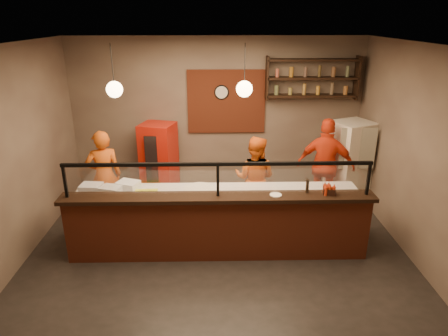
{
  "coord_description": "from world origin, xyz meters",
  "views": [
    {
      "loc": [
        -0.03,
        -5.68,
        3.56
      ],
      "look_at": [
        0.1,
        0.3,
        1.27
      ],
      "focal_mm": 32.0,
      "sensor_mm": 36.0,
      "label": 1
    }
  ],
  "objects_px": {
    "cook_right": "(326,166)",
    "pizza_dough": "(200,189)",
    "condiment_caddy": "(329,191)",
    "cook_left": "(104,176)",
    "wall_clock": "(222,92)",
    "red_cooler": "(159,159)",
    "cook_mid": "(255,178)",
    "pepper_mill": "(307,186)",
    "fridge": "(349,164)"
  },
  "relations": [
    {
      "from": "cook_right",
      "to": "pizza_dough",
      "type": "xyz_separation_m",
      "value": [
        -2.35,
        -1.02,
        -0.0
      ]
    },
    {
      "from": "condiment_caddy",
      "to": "cook_left",
      "type": "bearing_deg",
      "value": 160.18
    },
    {
      "from": "pizza_dough",
      "to": "cook_left",
      "type": "bearing_deg",
      "value": 157.04
    },
    {
      "from": "wall_clock",
      "to": "red_cooler",
      "type": "distance_m",
      "value": 1.9
    },
    {
      "from": "cook_right",
      "to": "condiment_caddy",
      "type": "height_order",
      "value": "cook_right"
    },
    {
      "from": "cook_left",
      "to": "cook_mid",
      "type": "height_order",
      "value": "cook_left"
    },
    {
      "from": "wall_clock",
      "to": "pepper_mill",
      "type": "height_order",
      "value": "wall_clock"
    },
    {
      "from": "cook_right",
      "to": "pepper_mill",
      "type": "height_order",
      "value": "cook_right"
    },
    {
      "from": "fridge",
      "to": "pepper_mill",
      "type": "height_order",
      "value": "fridge"
    },
    {
      "from": "condiment_caddy",
      "to": "pepper_mill",
      "type": "height_order",
      "value": "pepper_mill"
    },
    {
      "from": "wall_clock",
      "to": "pepper_mill",
      "type": "distance_m",
      "value": 3.1
    },
    {
      "from": "cook_right",
      "to": "fridge",
      "type": "height_order",
      "value": "cook_right"
    },
    {
      "from": "cook_left",
      "to": "red_cooler",
      "type": "height_order",
      "value": "cook_left"
    },
    {
      "from": "pizza_dough",
      "to": "red_cooler",
      "type": "bearing_deg",
      "value": 116.32
    },
    {
      "from": "red_cooler",
      "to": "pepper_mill",
      "type": "distance_m",
      "value": 3.5
    },
    {
      "from": "wall_clock",
      "to": "fridge",
      "type": "xyz_separation_m",
      "value": [
        2.5,
        -0.85,
        -1.26
      ]
    },
    {
      "from": "condiment_caddy",
      "to": "pizza_dough",
      "type": "bearing_deg",
      "value": 163.11
    },
    {
      "from": "pizza_dough",
      "to": "pepper_mill",
      "type": "distance_m",
      "value": 1.74
    },
    {
      "from": "pizza_dough",
      "to": "condiment_caddy",
      "type": "xyz_separation_m",
      "value": [
        1.96,
        -0.59,
        0.2
      ]
    },
    {
      "from": "cook_mid",
      "to": "fridge",
      "type": "distance_m",
      "value": 2.01
    },
    {
      "from": "wall_clock",
      "to": "condiment_caddy",
      "type": "bearing_deg",
      "value": -60.38
    },
    {
      "from": "wall_clock",
      "to": "pizza_dough",
      "type": "distance_m",
      "value": 2.49
    },
    {
      "from": "cook_left",
      "to": "cook_right",
      "type": "relative_size",
      "value": 0.93
    },
    {
      "from": "wall_clock",
      "to": "pizza_dough",
      "type": "xyz_separation_m",
      "value": [
        -0.4,
        -2.15,
        -1.19
      ]
    },
    {
      "from": "red_cooler",
      "to": "wall_clock",
      "type": "bearing_deg",
      "value": 28.92
    },
    {
      "from": "red_cooler",
      "to": "pizza_dough",
      "type": "xyz_separation_m",
      "value": [
        0.91,
        -1.84,
        0.14
      ]
    },
    {
      "from": "wall_clock",
      "to": "red_cooler",
      "type": "relative_size",
      "value": 0.2
    },
    {
      "from": "wall_clock",
      "to": "cook_left",
      "type": "relative_size",
      "value": 0.18
    },
    {
      "from": "fridge",
      "to": "red_cooler",
      "type": "bearing_deg",
      "value": 147.95
    },
    {
      "from": "cook_left",
      "to": "cook_mid",
      "type": "relative_size",
      "value": 1.07
    },
    {
      "from": "wall_clock",
      "to": "condiment_caddy",
      "type": "xyz_separation_m",
      "value": [
        1.56,
        -2.74,
        -0.99
      ]
    },
    {
      "from": "red_cooler",
      "to": "fridge",
      "type": "bearing_deg",
      "value": 7.48
    },
    {
      "from": "red_cooler",
      "to": "pizza_dough",
      "type": "distance_m",
      "value": 2.06
    },
    {
      "from": "pepper_mill",
      "to": "wall_clock",
      "type": "bearing_deg",
      "value": 114.93
    },
    {
      "from": "cook_left",
      "to": "pizza_dough",
      "type": "bearing_deg",
      "value": 139.7
    },
    {
      "from": "cook_right",
      "to": "red_cooler",
      "type": "xyz_separation_m",
      "value": [
        -3.26,
        0.82,
        -0.14
      ]
    },
    {
      "from": "cook_mid",
      "to": "fridge",
      "type": "bearing_deg",
      "value": -141.36
    },
    {
      "from": "condiment_caddy",
      "to": "wall_clock",
      "type": "bearing_deg",
      "value": 119.62
    },
    {
      "from": "cook_left",
      "to": "cook_right",
      "type": "xyz_separation_m",
      "value": [
        4.1,
        0.28,
        0.06
      ]
    },
    {
      "from": "pepper_mill",
      "to": "red_cooler",
      "type": "bearing_deg",
      "value": 137.13
    },
    {
      "from": "red_cooler",
      "to": "condiment_caddy",
      "type": "relative_size",
      "value": 8.74
    },
    {
      "from": "fridge",
      "to": "pizza_dough",
      "type": "xyz_separation_m",
      "value": [
        -2.9,
        -1.3,
        0.07
      ]
    },
    {
      "from": "red_cooler",
      "to": "pepper_mill",
      "type": "relative_size",
      "value": 7.26
    },
    {
      "from": "cook_mid",
      "to": "condiment_caddy",
      "type": "relative_size",
      "value": 9.06
    },
    {
      "from": "pizza_dough",
      "to": "pepper_mill",
      "type": "xyz_separation_m",
      "value": [
        1.64,
        -0.53,
        0.26
      ]
    },
    {
      "from": "wall_clock",
      "to": "cook_left",
      "type": "distance_m",
      "value": 2.86
    },
    {
      "from": "wall_clock",
      "to": "pepper_mill",
      "type": "xyz_separation_m",
      "value": [
        1.24,
        -2.68,
        -0.93
      ]
    },
    {
      "from": "cook_mid",
      "to": "red_cooler",
      "type": "distance_m",
      "value": 2.2
    },
    {
      "from": "cook_mid",
      "to": "fridge",
      "type": "height_order",
      "value": "fridge"
    },
    {
      "from": "fridge",
      "to": "condiment_caddy",
      "type": "distance_m",
      "value": 2.13
    }
  ]
}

